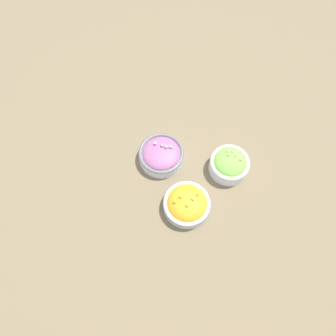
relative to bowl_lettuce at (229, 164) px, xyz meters
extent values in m
plane|color=#75664C|center=(-0.14, -0.15, -0.04)|extent=(3.00, 3.00, 0.00)
cylinder|color=silver|center=(0.00, 0.00, -0.01)|extent=(0.13, 0.13, 0.05)
torus|color=silver|center=(0.00, 0.00, 0.01)|extent=(0.13, 0.13, 0.01)
ellipsoid|color=#7ABC4C|center=(0.00, 0.00, 0.01)|extent=(0.11, 0.11, 0.05)
ellipsoid|color=#99D166|center=(-0.01, 0.00, 0.04)|extent=(0.01, 0.01, 0.01)
ellipsoid|color=#99D166|center=(-0.03, 0.01, 0.04)|extent=(0.01, 0.01, 0.01)
ellipsoid|color=#99D166|center=(0.02, 0.02, 0.04)|extent=(0.01, 0.01, 0.01)
ellipsoid|color=#99D166|center=(-0.01, 0.02, 0.04)|extent=(0.01, 0.01, 0.01)
ellipsoid|color=#99D166|center=(0.00, 0.02, 0.04)|extent=(0.01, 0.01, 0.01)
ellipsoid|color=#99D166|center=(0.02, 0.02, 0.04)|extent=(0.01, 0.01, 0.01)
cylinder|color=silver|center=(-0.19, -0.13, -0.02)|extent=(0.15, 0.15, 0.04)
torus|color=slate|center=(-0.19, -0.13, 0.00)|extent=(0.15, 0.15, 0.01)
ellipsoid|color=#9E5B8E|center=(-0.19, -0.13, 0.00)|extent=(0.13, 0.13, 0.04)
cube|color=#C699C1|center=(-0.20, -0.11, 0.02)|extent=(0.01, 0.01, 0.01)
cube|color=#C699C1|center=(-0.18, -0.10, 0.02)|extent=(0.01, 0.01, 0.01)
cube|color=#C699C1|center=(-0.17, -0.09, 0.02)|extent=(0.01, 0.01, 0.01)
cube|color=#C699C1|center=(-0.22, -0.12, 0.02)|extent=(0.01, 0.01, 0.01)
cylinder|color=#B2C1CC|center=(-0.01, -0.20, -0.02)|extent=(0.15, 0.15, 0.04)
torus|color=silver|center=(-0.01, -0.20, 0.00)|extent=(0.15, 0.15, 0.01)
ellipsoid|color=orange|center=(-0.01, -0.20, 0.00)|extent=(0.12, 0.12, 0.06)
cube|color=#F4A828|center=(0.00, -0.16, 0.03)|extent=(0.01, 0.01, 0.01)
cube|color=#F4A828|center=(-0.03, -0.20, 0.03)|extent=(0.01, 0.01, 0.01)
cube|color=#F4A828|center=(0.00, -0.18, 0.03)|extent=(0.01, 0.01, 0.01)
cube|color=#F4A828|center=(-0.03, -0.22, 0.03)|extent=(0.01, 0.01, 0.01)
cube|color=#F4A828|center=(0.00, -0.21, 0.03)|extent=(0.01, 0.01, 0.01)
camera|label=1|loc=(0.17, -0.47, 0.96)|focal=35.00mm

